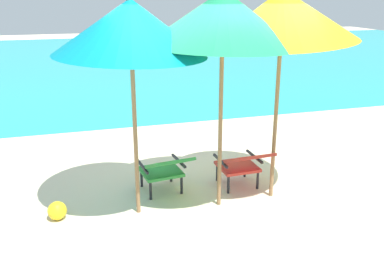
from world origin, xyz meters
name	(u,v)px	position (x,y,z in m)	size (l,w,h in m)	color
ground_plane	(148,111)	(0.00, 4.00, 0.00)	(40.00, 40.00, 0.00)	beige
ocean_band	(112,60)	(0.00, 11.91, 0.00)	(40.00, 18.00, 0.01)	#28B2B7
lounge_chair_left	(165,168)	(-0.52, -0.20, 0.40)	(0.63, 0.93, 0.68)	#338E3D
lounge_chair_right	(243,163)	(0.53, -0.33, 0.40)	(0.57, 0.89, 0.68)	red
beach_umbrella_left	(130,27)	(-0.95, -0.54, 2.26)	(2.36, 2.35, 2.59)	olive
beach_umbrella_center	(223,18)	(0.08, -0.63, 2.34)	(1.89, 1.88, 2.67)	olive
beach_umbrella_right	(282,16)	(0.85, -0.60, 2.35)	(1.89, 1.86, 2.72)	olive
beach_ball	(57,211)	(-1.92, -0.44, 0.11)	(0.23, 0.23, 0.23)	yellow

